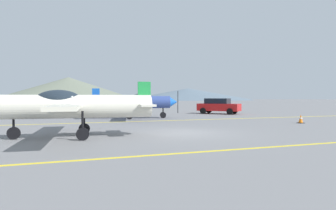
{
  "coord_description": "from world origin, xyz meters",
  "views": [
    {
      "loc": [
        -5.52,
        -13.24,
        1.75
      ],
      "look_at": [
        1.33,
        6.0,
        1.2
      ],
      "focal_mm": 31.34,
      "sensor_mm": 36.0,
      "label": 1
    }
  ],
  "objects_px": {
    "airplane_mid": "(135,102)",
    "car_sedan": "(219,106)",
    "airplane_near": "(72,106)",
    "traffic_cone_front": "(301,119)"
  },
  "relations": [
    {
      "from": "airplane_mid",
      "to": "car_sedan",
      "type": "height_order",
      "value": "airplane_mid"
    },
    {
      "from": "airplane_mid",
      "to": "airplane_near",
      "type": "bearing_deg",
      "value": -116.71
    },
    {
      "from": "airplane_mid",
      "to": "traffic_cone_front",
      "type": "xyz_separation_m",
      "value": [
        9.44,
        -8.11,
        -1.09
      ]
    },
    {
      "from": "airplane_mid",
      "to": "traffic_cone_front",
      "type": "distance_m",
      "value": 12.49
    },
    {
      "from": "traffic_cone_front",
      "to": "airplane_mid",
      "type": "bearing_deg",
      "value": 139.34
    },
    {
      "from": "airplane_mid",
      "to": "car_sedan",
      "type": "bearing_deg",
      "value": 19.85
    },
    {
      "from": "airplane_near",
      "to": "car_sedan",
      "type": "height_order",
      "value": "airplane_near"
    },
    {
      "from": "airplane_near",
      "to": "traffic_cone_front",
      "type": "relative_size",
      "value": 13.9
    },
    {
      "from": "airplane_mid",
      "to": "traffic_cone_front",
      "type": "height_order",
      "value": "airplane_mid"
    },
    {
      "from": "car_sedan",
      "to": "traffic_cone_front",
      "type": "bearing_deg",
      "value": -91.57
    }
  ]
}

